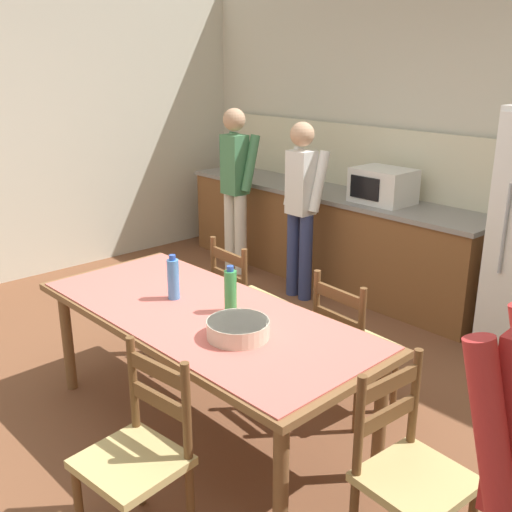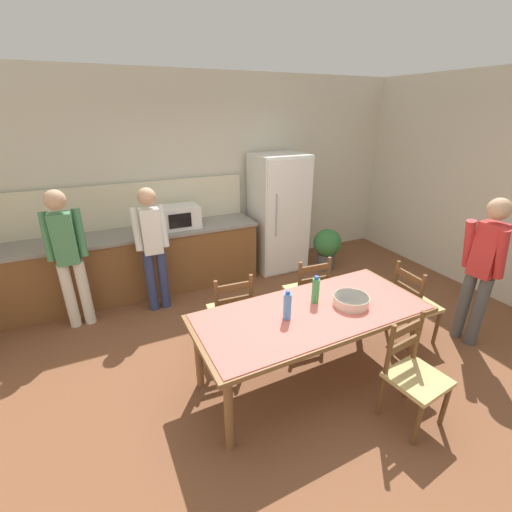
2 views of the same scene
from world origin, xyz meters
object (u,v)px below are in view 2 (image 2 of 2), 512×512
object	(u,v)px
person_at_counter	(153,244)
potted_plant	(327,246)
serving_bowl	(351,300)
person_at_sink	(68,253)
bottle_near_centre	(287,306)
chair_side_near_right	(414,375)
bottle_off_centre	(316,290)
chair_head_end	(413,305)
dining_table	(312,318)
microwave	(180,217)
refrigerator	(278,213)
chair_side_far_left	(231,312)
chair_side_far_right	(307,292)
person_by_table	(482,266)

from	to	relation	value
person_at_counter	potted_plant	world-z (taller)	person_at_counter
serving_bowl	person_at_sink	xyz separation A→B (m)	(-2.36, 1.98, 0.12)
bottle_near_centre	chair_side_near_right	size ratio (longest dim) A/B	0.30
bottle_off_centre	chair_head_end	world-z (taller)	bottle_off_centre
person_at_sink	dining_table	bearing A→B (deg)	-134.08
chair_side_near_right	chair_head_end	distance (m)	1.17
chair_side_near_right	bottle_near_centre	bearing A→B (deg)	129.14
microwave	person_at_counter	bearing A→B (deg)	-132.81
person_at_sink	person_at_counter	size ratio (longest dim) A/B	1.04
refrigerator	potted_plant	world-z (taller)	refrigerator
serving_bowl	person_at_sink	distance (m)	3.08
bottle_off_centre	chair_side_far_left	distance (m)	0.97
chair_side_near_right	chair_side_far_right	xyz separation A→B (m)	(-0.04, 1.51, 0.00)
dining_table	chair_head_end	bearing A→B (deg)	1.70
microwave	bottle_near_centre	bearing A→B (deg)	-82.57
serving_bowl	person_at_counter	bearing A→B (deg)	126.30
dining_table	serving_bowl	size ratio (longest dim) A/B	6.76
refrigerator	microwave	xyz separation A→B (m)	(-1.53, 0.02, 0.14)
person_at_sink	person_by_table	distance (m)	4.46
dining_table	chair_side_far_left	world-z (taller)	chair_side_far_left
person_at_counter	potted_plant	bearing A→B (deg)	-88.47
chair_head_end	microwave	bearing A→B (deg)	42.75
person_at_sink	person_at_counter	bearing A→B (deg)	-91.26
chair_side_far_left	person_at_sink	distance (m)	1.95
refrigerator	chair_side_far_right	size ratio (longest dim) A/B	1.98
dining_table	microwave	bearing A→B (deg)	103.56
bottle_off_centre	chair_side_far_right	xyz separation A→B (m)	(0.35, 0.65, -0.43)
bottle_near_centre	chair_head_end	distance (m)	1.69
microwave	chair_head_end	xyz separation A→B (m)	(1.94, -2.38, -0.60)
person_at_sink	bottle_near_centre	bearing A→B (deg)	-138.33
chair_side_far_right	person_at_sink	bearing A→B (deg)	-21.79
chair_side_near_right	person_at_sink	world-z (taller)	person_at_sink
bottle_near_centre	chair_side_far_left	bearing A→B (deg)	107.59
person_at_counter	bottle_near_centre	bearing A→B (deg)	-157.32
chair_side_far_left	person_by_table	size ratio (longest dim) A/B	0.56
dining_table	chair_side_far_right	world-z (taller)	chair_side_far_right
chair_side_far_right	person_at_sink	size ratio (longest dim) A/B	0.55
refrigerator	chair_side_near_right	distance (m)	3.21
serving_bowl	chair_side_far_left	xyz separation A→B (m)	(-0.88, 0.80, -0.36)
dining_table	person_by_table	distance (m)	1.94
serving_bowl	chair_side_far_right	bearing A→B (deg)	84.41
chair_side_far_left	chair_side_far_right	bearing A→B (deg)	-174.99
bottle_off_centre	person_at_sink	world-z (taller)	person_at_sink
refrigerator	microwave	distance (m)	1.54
bottle_off_centre	potted_plant	distance (m)	2.44
chair_side_far_left	potted_plant	bearing A→B (deg)	-146.41
refrigerator	bottle_near_centre	world-z (taller)	refrigerator
dining_table	serving_bowl	bearing A→B (deg)	-8.97
bottle_off_centre	person_at_counter	distance (m)	2.13
chair_side_far_left	person_at_sink	bearing A→B (deg)	-35.11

